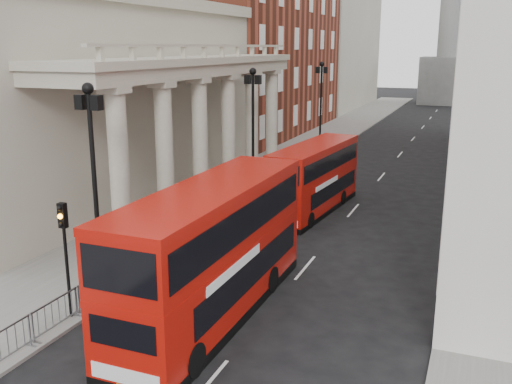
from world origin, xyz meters
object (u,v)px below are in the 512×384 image
lamp_post_mid (253,125)px  pedestrian_a (139,226)px  bus_near (213,249)px  bus_far (315,177)px  lamp_post_north (321,102)px  monument_column (450,8)px  traffic_light (64,239)px  pedestrian_b (184,198)px  lamp_post_south (94,177)px  pedestrian_c (219,193)px

lamp_post_mid → pedestrian_a: lamp_post_mid is taller
lamp_post_mid → bus_near: (4.79, -15.70, -2.34)m
lamp_post_mid → bus_far: lamp_post_mid is taller
lamp_post_north → bus_far: 17.74m
monument_column → pedestrian_a: bearing=-96.1°
traffic_light → pedestrian_b: 13.64m
lamp_post_south → monument_column: bearing=85.7°
bus_far → pedestrian_a: bus_far is taller
lamp_post_north → pedestrian_a: bearing=-94.8°
lamp_post_north → bus_near: (4.79, -31.70, -2.34)m
pedestrian_b → lamp_post_south: bearing=102.6°
lamp_post_mid → monument_column: bearing=84.8°
lamp_post_south → pedestrian_a: bearing=109.9°
bus_near → bus_far: (-0.41, 14.74, -0.44)m
lamp_post_south → pedestrian_b: lamp_post_south is taller
bus_far → pedestrian_a: size_ratio=5.95×
lamp_post_north → pedestrian_b: lamp_post_north is taller
lamp_post_mid → traffic_light: size_ratio=1.93×
lamp_post_north → traffic_light: lamp_post_north is taller
monument_column → bus_near: size_ratio=4.74×
traffic_light → pedestrian_b: (-2.54, 13.25, -2.02)m
lamp_post_mid → pedestrian_c: bearing=-109.2°
monument_column → pedestrian_c: size_ratio=28.64×
bus_near → pedestrian_b: (-7.24, 10.93, -1.49)m
lamp_post_mid → pedestrian_a: (-2.18, -9.99, -3.98)m
lamp_post_south → lamp_post_mid: (0.00, 16.00, 0.00)m
traffic_light → pedestrian_c: (-1.12, 15.10, -2.04)m
lamp_post_mid → pedestrian_c: lamp_post_mid is taller
traffic_light → bus_near: size_ratio=0.38×
bus_far → pedestrian_c: size_ratio=5.10×
bus_near → pedestrian_a: bearing=141.0°
pedestrian_b → traffic_light: bearing=101.2°
traffic_light → pedestrian_a: bearing=105.9°
lamp_post_mid → bus_far: 5.28m
lamp_post_south → bus_far: size_ratio=0.86×
lamp_post_south → traffic_light: (0.10, -2.02, -1.80)m
lamp_post_mid → pedestrian_a: 10.97m
pedestrian_b → lamp_post_mid: bearing=-116.8°
monument_column → lamp_post_south: 88.94m
traffic_light → bus_far: traffic_light is taller
lamp_post_south → lamp_post_north: bearing=90.0°
traffic_light → pedestrian_a: size_ratio=2.65×
bus_near → pedestrian_b: size_ratio=5.92×
lamp_post_mid → bus_far: (4.38, -0.96, -2.77)m
bus_far → pedestrian_a: bearing=-120.6°
monument_column → bus_near: (-1.81, -87.70, -13.41)m
monument_column → pedestrian_b: monument_column is taller
lamp_post_south → lamp_post_north: size_ratio=1.00×
lamp_post_south → bus_far: (4.38, 15.04, -2.77)m
traffic_light → pedestrian_b: bearing=100.9°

